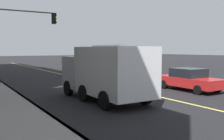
# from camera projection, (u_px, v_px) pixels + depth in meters

# --- Properties ---
(ground) EXTENTS (200.00, 200.00, 0.00)m
(ground) POSITION_uv_depth(u_px,v_px,m) (107.00, 85.00, 20.21)
(ground) COLOR black
(curb_edge) EXTENTS (80.00, 0.16, 0.15)m
(curb_edge) POSITION_uv_depth(u_px,v_px,m) (14.00, 92.00, 16.55)
(curb_edge) COLOR slate
(curb_edge) RESTS_ON ground
(lane_stripe_center) EXTENTS (80.00, 0.16, 0.01)m
(lane_stripe_center) POSITION_uv_depth(u_px,v_px,m) (107.00, 85.00, 20.21)
(lane_stripe_center) COLOR #D8CC4C
(lane_stripe_center) RESTS_ON ground
(car_red) EXTENTS (4.57, 2.10, 1.51)m
(car_red) POSITION_uv_depth(u_px,v_px,m) (189.00, 79.00, 17.51)
(car_red) COLOR red
(car_red) RESTS_ON ground
(truck_white) EXTENTS (6.50, 2.63, 2.93)m
(truck_white) POSITION_uv_depth(u_px,v_px,m) (106.00, 72.00, 13.97)
(truck_white) COLOR silver
(truck_white) RESTS_ON ground
(truck_gray) EXTENTS (7.42, 2.49, 3.22)m
(truck_gray) POSITION_uv_depth(u_px,v_px,m) (119.00, 61.00, 23.86)
(truck_gray) COLOR silver
(truck_gray) RESTS_ON ground
(pedestrian_with_backpack) EXTENTS (0.43, 0.45, 1.61)m
(pedestrian_with_backpack) POSITION_uv_depth(u_px,v_px,m) (85.00, 72.00, 21.19)
(pedestrian_with_backpack) COLOR brown
(pedestrian_with_backpack) RESTS_ON ground
(traffic_light_mast) EXTENTS (0.28, 4.81, 6.16)m
(traffic_light_mast) POSITION_uv_depth(u_px,v_px,m) (21.00, 31.00, 20.50)
(traffic_light_mast) COLOR #1E3823
(traffic_light_mast) RESTS_ON ground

